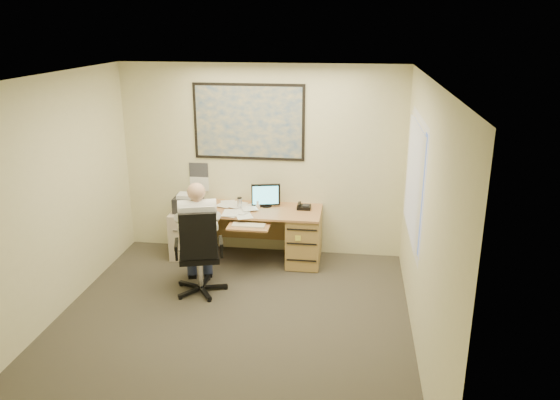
# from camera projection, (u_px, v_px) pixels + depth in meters

# --- Properties ---
(room_shell) EXTENTS (4.00, 4.50, 2.70)m
(room_shell) POSITION_uv_depth(u_px,v_px,m) (225.00, 213.00, 5.59)
(room_shell) COLOR #3A362D
(room_shell) RESTS_ON ground
(desk) EXTENTS (1.60, 0.97, 1.07)m
(desk) POSITION_uv_depth(u_px,v_px,m) (287.00, 231.00, 7.60)
(desk) COLOR tan
(desk) RESTS_ON ground
(world_map) EXTENTS (1.56, 0.03, 1.06)m
(world_map) POSITION_uv_depth(u_px,v_px,m) (249.00, 122.00, 7.54)
(world_map) COLOR #1E4C93
(world_map) RESTS_ON room_shell
(wall_calendar) EXTENTS (0.28, 0.01, 0.42)m
(wall_calendar) POSITION_uv_depth(u_px,v_px,m) (199.00, 177.00, 7.90)
(wall_calendar) COLOR white
(wall_calendar) RESTS_ON room_shell
(window_blinds) EXTENTS (0.06, 1.40, 1.30)m
(window_blinds) POSITION_uv_depth(u_px,v_px,m) (415.00, 181.00, 6.02)
(window_blinds) COLOR silver
(window_blinds) RESTS_ON room_shell
(filing_cabinet) EXTENTS (0.50, 0.59, 0.93)m
(filing_cabinet) POSITION_uv_depth(u_px,v_px,m) (190.00, 229.00, 7.82)
(filing_cabinet) COLOR beige
(filing_cabinet) RESTS_ON ground
(office_chair) EXTENTS (0.82, 0.82, 1.12)m
(office_chair) POSITION_uv_depth(u_px,v_px,m) (198.00, 269.00, 6.71)
(office_chair) COLOR black
(office_chair) RESTS_ON ground
(person) EXTENTS (0.80, 0.97, 1.40)m
(person) POSITION_uv_depth(u_px,v_px,m) (199.00, 238.00, 6.67)
(person) COLOR silver
(person) RESTS_ON office_chair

